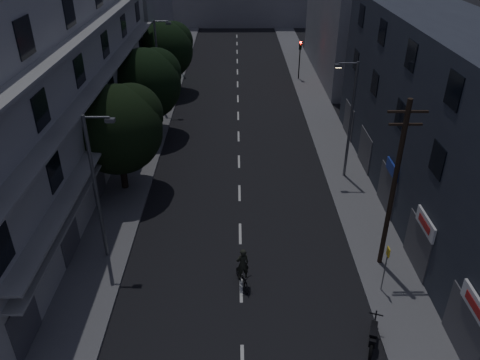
{
  "coord_description": "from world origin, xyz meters",
  "views": [
    {
      "loc": [
        -0.22,
        -10.85,
        16.12
      ],
      "look_at": [
        0.0,
        12.0,
        3.0
      ],
      "focal_mm": 35.0,
      "sensor_mm": 36.0,
      "label": 1
    }
  ],
  "objects_px": {
    "bus_stop_sign": "(386,261)",
    "motorcycle": "(373,336)",
    "cyclist": "(243,273)",
    "utility_pole": "(394,184)"
  },
  "relations": [
    {
      "from": "motorcycle",
      "to": "cyclist",
      "type": "relative_size",
      "value": 0.9
    },
    {
      "from": "bus_stop_sign",
      "to": "cyclist",
      "type": "relative_size",
      "value": 1.14
    },
    {
      "from": "bus_stop_sign",
      "to": "cyclist",
      "type": "xyz_separation_m",
      "value": [
        -6.74,
        0.55,
        -1.15
      ]
    },
    {
      "from": "bus_stop_sign",
      "to": "motorcycle",
      "type": "xyz_separation_m",
      "value": [
        -1.28,
        -3.24,
        -1.37
      ]
    },
    {
      "from": "utility_pole",
      "to": "motorcycle",
      "type": "height_order",
      "value": "utility_pole"
    },
    {
      "from": "bus_stop_sign",
      "to": "motorcycle",
      "type": "distance_m",
      "value": 3.74
    },
    {
      "from": "motorcycle",
      "to": "bus_stop_sign",
      "type": "bearing_deg",
      "value": 87.56
    },
    {
      "from": "utility_pole",
      "to": "motorcycle",
      "type": "relative_size",
      "value": 4.52
    },
    {
      "from": "utility_pole",
      "to": "motorcycle",
      "type": "bearing_deg",
      "value": -108.45
    },
    {
      "from": "motorcycle",
      "to": "utility_pole",
      "type": "bearing_deg",
      "value": 90.72
    }
  ]
}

